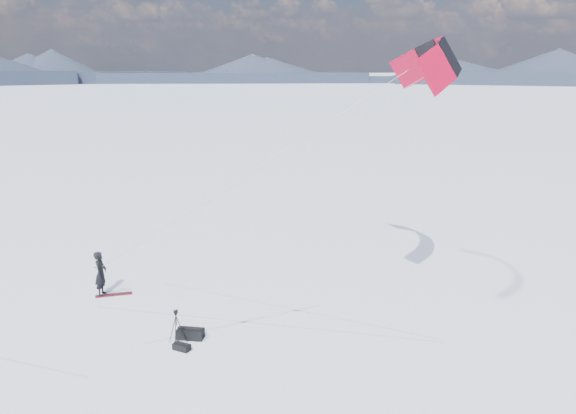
# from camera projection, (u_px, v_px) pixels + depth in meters

# --- Properties ---
(ground) EXTENTS (1800.00, 1800.00, 0.00)m
(ground) POSITION_uv_depth(u_px,v_px,m) (132.00, 329.00, 20.99)
(ground) COLOR white
(horizon_hills) EXTENTS (704.00, 705.94, 8.53)m
(horizon_hills) POSITION_uv_depth(u_px,v_px,m) (126.00, 241.00, 20.15)
(horizon_hills) COLOR #1B2632
(horizon_hills) RESTS_ON ground
(snow_tracks) EXTENTS (13.93, 9.84, 0.01)m
(snow_tracks) POSITION_uv_depth(u_px,v_px,m) (82.00, 326.00, 21.23)
(snow_tracks) COLOR #B2B9D4
(snow_tracks) RESTS_ON ground
(snowkiter) EXTENTS (0.54, 0.76, 1.96)m
(snowkiter) POSITION_uv_depth(u_px,v_px,m) (103.00, 295.00, 24.09)
(snowkiter) COLOR black
(snowkiter) RESTS_ON ground
(snowboard) EXTENTS (1.52, 0.80, 0.04)m
(snowboard) POSITION_uv_depth(u_px,v_px,m) (114.00, 295.00, 24.07)
(snowboard) COLOR maroon
(snowboard) RESTS_ON ground
(tripod) EXTENTS (0.67, 0.60, 1.32)m
(tripod) POSITION_uv_depth(u_px,v_px,m) (176.00, 323.00, 19.58)
(tripod) COLOR black
(tripod) RESTS_ON ground
(gear_bag_a) EXTENTS (0.98, 0.50, 0.43)m
(gear_bag_a) POSITION_uv_depth(u_px,v_px,m) (190.00, 334.00, 20.21)
(gear_bag_a) COLOR black
(gear_bag_a) RESTS_ON ground
(gear_bag_b) EXTENTS (0.68, 0.50, 0.28)m
(gear_bag_b) POSITION_uv_depth(u_px,v_px,m) (182.00, 347.00, 19.39)
(gear_bag_b) COLOR black
(gear_bag_b) RESTS_ON ground
(power_kite) EXTENTS (14.67, 6.47, 9.38)m
(power_kite) POSITION_uv_depth(u_px,v_px,m) (431.00, 63.00, 21.16)
(power_kite) COLOR #AD0725
(power_kite) RESTS_ON ground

